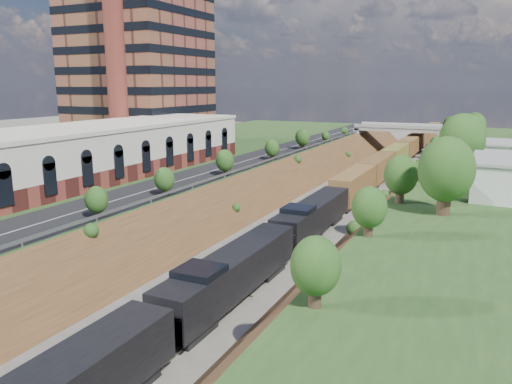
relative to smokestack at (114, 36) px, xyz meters
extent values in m
cube|color=#2A4C1F|center=(3.00, 4.00, -22.50)|extent=(44.00, 180.00, 5.00)
cube|color=brown|center=(25.00, 4.00, -25.00)|extent=(10.00, 180.00, 10.00)
cube|color=brown|center=(47.00, 4.00, -25.00)|extent=(10.00, 180.00, 10.00)
cube|color=gray|center=(33.40, 4.00, -24.91)|extent=(1.58, 180.00, 0.18)
cube|color=gray|center=(38.60, 4.00, -24.91)|extent=(1.58, 180.00, 0.18)
cube|color=black|center=(20.50, 4.00, -19.95)|extent=(8.00, 180.00, 0.10)
cube|color=#99999E|center=(24.60, 4.00, -19.45)|extent=(0.06, 171.00, 0.30)
cube|color=maroon|center=(8.00, -18.00, -18.90)|extent=(14.00, 62.00, 2.20)
cube|color=beige|center=(8.00, -18.00, -15.65)|extent=(14.00, 62.00, 4.30)
cube|color=beige|center=(8.00, -18.00, -13.25)|extent=(14.30, 62.30, 0.50)
cube|color=brown|center=(-8.00, 16.00, 2.00)|extent=(22.00, 22.00, 44.00)
cylinder|color=maroon|center=(0.00, 0.00, 0.00)|extent=(3.20, 3.20, 40.00)
cube|color=gray|center=(24.50, 66.00, -21.90)|extent=(1.50, 8.00, 6.20)
cube|color=gray|center=(47.50, 66.00, -21.90)|extent=(1.50, 8.00, 6.20)
cube|color=gray|center=(36.00, 66.00, -18.80)|extent=(24.00, 8.00, 1.00)
cube|color=gray|center=(36.00, 62.00, -18.00)|extent=(24.00, 0.30, 0.80)
cube|color=gray|center=(36.00, 70.00, -18.00)|extent=(24.00, 0.30, 0.80)
cube|color=silver|center=(59.00, 18.00, -18.20)|extent=(8.00, 10.00, 3.60)
cylinder|color=#473323|center=(53.00, -16.00, -18.69)|extent=(1.30, 1.30, 2.62)
ellipsoid|color=#1F4D1B|center=(53.00, -16.00, -15.54)|extent=(5.25, 5.25, 6.30)
cylinder|color=#473323|center=(24.20, -36.00, -19.39)|extent=(0.66, 0.66, 1.22)
ellipsoid|color=#1F4D1B|center=(24.20, -36.00, -17.92)|extent=(2.45, 2.45, 2.94)
cube|color=black|center=(38.60, -32.31, -22.54)|extent=(3.16, 18.97, 3.13)
cube|color=black|center=(38.60, -12.33, -22.54)|extent=(3.16, 18.97, 3.13)
cube|color=brown|center=(38.60, 57.00, -22.20)|extent=(3.16, 117.68, 3.79)
camera|label=1|loc=(56.72, -65.95, -7.65)|focal=35.00mm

